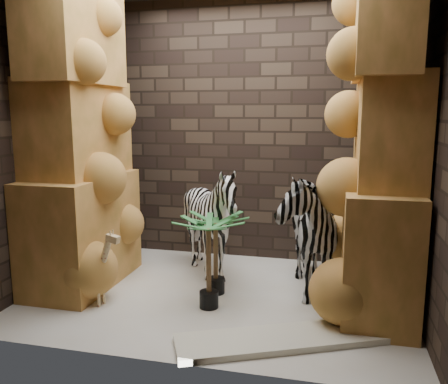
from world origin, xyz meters
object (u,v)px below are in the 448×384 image
(giraffe_toy, at_px, (91,265))
(zebra_left, at_px, (211,227))
(palm_front, at_px, (216,253))
(surfboard, at_px, (285,339))
(zebra_right, at_px, (301,219))
(palm_back, at_px, (209,263))

(giraffe_toy, bearing_deg, zebra_left, 56.75)
(giraffe_toy, bearing_deg, palm_front, 35.96)
(zebra_left, relative_size, surfboard, 0.72)
(palm_front, distance_m, surfboard, 1.16)
(zebra_left, height_order, surfboard, zebra_left)
(zebra_right, relative_size, palm_back, 1.74)
(zebra_left, relative_size, palm_front, 1.51)
(palm_back, bearing_deg, surfboard, -32.88)
(zebra_right, relative_size, zebra_left, 1.19)
(giraffe_toy, bearing_deg, palm_back, 18.88)
(giraffe_toy, height_order, palm_front, palm_front)
(zebra_right, distance_m, surfboard, 1.26)
(palm_front, relative_size, palm_back, 0.96)
(zebra_left, distance_m, surfboard, 1.61)
(zebra_right, bearing_deg, palm_front, -175.16)
(palm_front, xyz_separation_m, palm_back, (0.02, -0.34, 0.02))
(zebra_right, xyz_separation_m, palm_front, (-0.77, -0.25, -0.32))
(zebra_left, bearing_deg, palm_front, -60.22)
(palm_front, bearing_deg, zebra_right, 17.94)
(zebra_right, bearing_deg, palm_back, -155.11)
(zebra_right, distance_m, palm_front, 0.87)
(zebra_left, distance_m, palm_back, 0.79)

